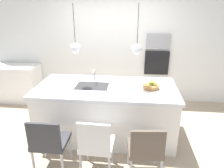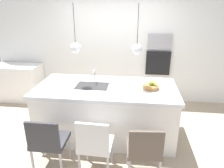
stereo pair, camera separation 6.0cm
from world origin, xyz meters
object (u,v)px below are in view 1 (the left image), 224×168
chair_near (49,141)px  chair_far (146,149)px  fruit_bowl (151,86)px  microwave (158,42)px  oven (157,63)px  chair_middle (96,144)px

chair_near → chair_far: (1.32, 0.00, -0.02)m
fruit_bowl → microwave: (0.25, 1.59, 0.48)m
oven → chair_middle: bearing=-111.6°
chair_middle → fruit_bowl: bearing=52.1°
microwave → chair_near: size_ratio=0.62×
oven → chair_near: size_ratio=0.65×
oven → chair_middle: (-1.02, -2.58, -0.47)m
fruit_bowl → microwave: microwave is taller
oven → chair_far: (-0.36, -2.57, -0.49)m
oven → chair_far: 2.64m
chair_middle → chair_far: bearing=0.3°
oven → fruit_bowl: bearing=-98.9°
fruit_bowl → chair_middle: bearing=-127.9°
chair_near → fruit_bowl: bearing=34.7°
fruit_bowl → oven: bearing=81.1°
oven → chair_middle: size_ratio=0.63×
microwave → chair_middle: bearing=-111.6°
oven → chair_far: size_ratio=0.67×
chair_far → fruit_bowl: bearing=83.7°
chair_near → chair_far: 1.32m
microwave → oven: (0.00, 0.00, -0.50)m
chair_near → chair_middle: bearing=-0.1°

